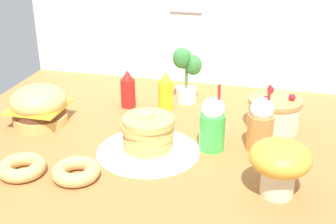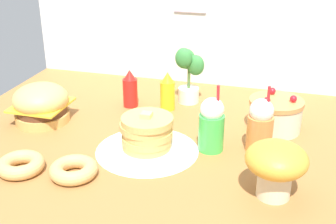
{
  "view_description": "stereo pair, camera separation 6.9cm",
  "coord_description": "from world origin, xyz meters",
  "px_view_note": "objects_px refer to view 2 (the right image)",
  "views": [
    {
      "loc": [
        0.59,
        -1.9,
        1.05
      ],
      "look_at": [
        0.09,
        0.1,
        0.13
      ],
      "focal_mm": 47.17,
      "sensor_mm": 36.0,
      "label": 1
    },
    {
      "loc": [
        0.65,
        -1.88,
        1.05
      ],
      "look_at": [
        0.09,
        0.1,
        0.13
      ],
      "focal_mm": 47.17,
      "sensor_mm": 36.0,
      "label": 2
    }
  ],
  "objects_px": {
    "pancake_stack": "(147,135)",
    "potted_plant": "(189,73)",
    "donut_pink_glaze": "(21,164)",
    "donut_chocolate": "(73,169)",
    "burger": "(41,104)",
    "mushroom_stool": "(276,164)",
    "mustard_bottle": "(167,92)",
    "cream_soda_cup": "(212,125)",
    "orange_float_cup": "(260,126)",
    "layer_cake": "(275,114)",
    "ketchup_bottle": "(130,90)"
  },
  "relations": [
    {
      "from": "burger",
      "to": "layer_cake",
      "type": "xyz_separation_m",
      "value": [
        1.25,
        0.24,
        -0.02
      ]
    },
    {
      "from": "cream_soda_cup",
      "to": "potted_plant",
      "type": "bearing_deg",
      "value": 113.82
    },
    {
      "from": "cream_soda_cup",
      "to": "orange_float_cup",
      "type": "xyz_separation_m",
      "value": [
        0.23,
        0.05,
        0.0
      ]
    },
    {
      "from": "mushroom_stool",
      "to": "pancake_stack",
      "type": "bearing_deg",
      "value": 160.57
    },
    {
      "from": "layer_cake",
      "to": "donut_pink_glaze",
      "type": "bearing_deg",
      "value": -145.26
    },
    {
      "from": "orange_float_cup",
      "to": "layer_cake",
      "type": "bearing_deg",
      "value": 77.0
    },
    {
      "from": "burger",
      "to": "donut_chocolate",
      "type": "xyz_separation_m",
      "value": [
        0.43,
        -0.47,
        -0.07
      ]
    },
    {
      "from": "mustard_bottle",
      "to": "donut_chocolate",
      "type": "bearing_deg",
      "value": -103.33
    },
    {
      "from": "donut_chocolate",
      "to": "mushroom_stool",
      "type": "relative_size",
      "value": 0.85
    },
    {
      "from": "donut_pink_glaze",
      "to": "potted_plant",
      "type": "xyz_separation_m",
      "value": [
        0.54,
        0.99,
        0.15
      ]
    },
    {
      "from": "cream_soda_cup",
      "to": "donut_chocolate",
      "type": "height_order",
      "value": "cream_soda_cup"
    },
    {
      "from": "layer_cake",
      "to": "mushroom_stool",
      "type": "bearing_deg",
      "value": -86.98
    },
    {
      "from": "ketchup_bottle",
      "to": "burger",
      "type": "bearing_deg",
      "value": -140.05
    },
    {
      "from": "donut_pink_glaze",
      "to": "donut_chocolate",
      "type": "relative_size",
      "value": 1.0
    },
    {
      "from": "layer_cake",
      "to": "pancake_stack",
      "type": "bearing_deg",
      "value": -144.79
    },
    {
      "from": "cream_soda_cup",
      "to": "orange_float_cup",
      "type": "relative_size",
      "value": 1.0
    },
    {
      "from": "burger",
      "to": "ketchup_bottle",
      "type": "distance_m",
      "value": 0.52
    },
    {
      "from": "mustard_bottle",
      "to": "mushroom_stool",
      "type": "distance_m",
      "value": 0.99
    },
    {
      "from": "cream_soda_cup",
      "to": "orange_float_cup",
      "type": "height_order",
      "value": "same"
    },
    {
      "from": "cream_soda_cup",
      "to": "pancake_stack",
      "type": "bearing_deg",
      "value": -161.04
    },
    {
      "from": "cream_soda_cup",
      "to": "potted_plant",
      "type": "xyz_separation_m",
      "value": [
        -0.25,
        0.56,
        0.05
      ]
    },
    {
      "from": "burger",
      "to": "potted_plant",
      "type": "bearing_deg",
      "value": 34.44
    },
    {
      "from": "pancake_stack",
      "to": "mustard_bottle",
      "type": "bearing_deg",
      "value": 94.93
    },
    {
      "from": "donut_pink_glaze",
      "to": "mushroom_stool",
      "type": "height_order",
      "value": "mushroom_stool"
    },
    {
      "from": "burger",
      "to": "mushroom_stool",
      "type": "xyz_separation_m",
      "value": [
        1.28,
        -0.38,
        0.04
      ]
    },
    {
      "from": "pancake_stack",
      "to": "mushroom_stool",
      "type": "distance_m",
      "value": 0.65
    },
    {
      "from": "cream_soda_cup",
      "to": "donut_chocolate",
      "type": "bearing_deg",
      "value": -142.8
    },
    {
      "from": "donut_chocolate",
      "to": "ketchup_bottle",
      "type": "bearing_deg",
      "value": 92.13
    },
    {
      "from": "orange_float_cup",
      "to": "donut_pink_glaze",
      "type": "distance_m",
      "value": 1.12
    },
    {
      "from": "layer_cake",
      "to": "orange_float_cup",
      "type": "distance_m",
      "value": 0.27
    },
    {
      "from": "donut_chocolate",
      "to": "burger",
      "type": "bearing_deg",
      "value": 132.28
    },
    {
      "from": "donut_pink_glaze",
      "to": "donut_chocolate",
      "type": "height_order",
      "value": "same"
    },
    {
      "from": "orange_float_cup",
      "to": "mushroom_stool",
      "type": "relative_size",
      "value": 1.36
    },
    {
      "from": "layer_cake",
      "to": "donut_chocolate",
      "type": "xyz_separation_m",
      "value": [
        -0.82,
        -0.71,
        -0.05
      ]
    },
    {
      "from": "layer_cake",
      "to": "donut_pink_glaze",
      "type": "height_order",
      "value": "layer_cake"
    },
    {
      "from": "potted_plant",
      "to": "mustard_bottle",
      "type": "bearing_deg",
      "value": -123.75
    },
    {
      "from": "mustard_bottle",
      "to": "orange_float_cup",
      "type": "xyz_separation_m",
      "value": [
        0.57,
        -0.37,
        0.03
      ]
    },
    {
      "from": "potted_plant",
      "to": "layer_cake",
      "type": "bearing_deg",
      "value": -25.0
    },
    {
      "from": "ketchup_bottle",
      "to": "mustard_bottle",
      "type": "height_order",
      "value": "same"
    },
    {
      "from": "burger",
      "to": "cream_soda_cup",
      "type": "bearing_deg",
      "value": -3.9
    },
    {
      "from": "potted_plant",
      "to": "burger",
      "type": "bearing_deg",
      "value": -145.56
    },
    {
      "from": "pancake_stack",
      "to": "potted_plant",
      "type": "distance_m",
      "value": 0.67
    },
    {
      "from": "burger",
      "to": "pancake_stack",
      "type": "bearing_deg",
      "value": -14.02
    },
    {
      "from": "layer_cake",
      "to": "donut_pink_glaze",
      "type": "relative_size",
      "value": 1.34
    },
    {
      "from": "burger",
      "to": "mushroom_stool",
      "type": "relative_size",
      "value": 1.21
    },
    {
      "from": "orange_float_cup",
      "to": "donut_chocolate",
      "type": "height_order",
      "value": "orange_float_cup"
    },
    {
      "from": "potted_plant",
      "to": "orange_float_cup",
      "type": "bearing_deg",
      "value": -47.07
    },
    {
      "from": "layer_cake",
      "to": "ketchup_bottle",
      "type": "bearing_deg",
      "value": 173.93
    },
    {
      "from": "ketchup_bottle",
      "to": "donut_chocolate",
      "type": "xyz_separation_m",
      "value": [
        0.03,
        -0.8,
        -0.07
      ]
    },
    {
      "from": "mustard_bottle",
      "to": "orange_float_cup",
      "type": "relative_size",
      "value": 0.67
    }
  ]
}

